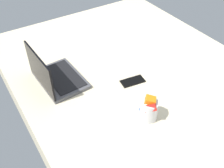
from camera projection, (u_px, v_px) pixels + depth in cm
name	position (u px, v px, depth cm)	size (l,w,h in cm)	color
bed_mattress	(134.00, 81.00, 168.75)	(180.00, 140.00, 18.00)	beige
laptop	(55.00, 77.00, 151.31)	(33.96, 24.40, 23.00)	#4C4C51
snack_cup	(149.00, 109.00, 129.57)	(10.14, 9.00, 14.16)	silver
cell_phone	(133.00, 81.00, 154.32)	(6.80, 14.00, 0.80)	black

